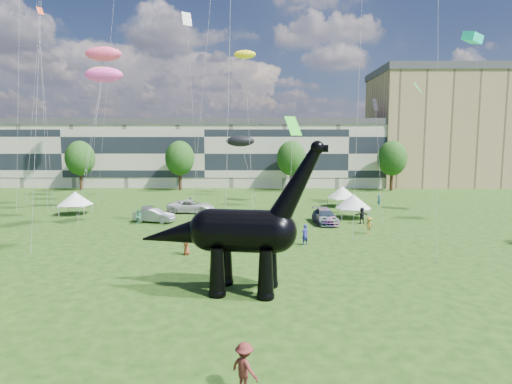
{
  "coord_description": "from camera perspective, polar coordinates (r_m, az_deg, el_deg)",
  "views": [
    {
      "loc": [
        2.55,
        -23.62,
        8.73
      ],
      "look_at": [
        2.19,
        8.0,
        5.0
      ],
      "focal_mm": 30.0,
      "sensor_mm": 36.0,
      "label": 1
    }
  ],
  "objects": [
    {
      "name": "tree_far_right",
      "position": [
        80.16,
        17.72,
        4.66
      ],
      "size": [
        5.2,
        5.2,
        9.44
      ],
      "color": "#382314",
      "rests_on": "ground"
    },
    {
      "name": "gazebo_left",
      "position": [
        55.77,
        -22.95,
        -0.8
      ],
      "size": [
        4.18,
        4.18,
        2.77
      ],
      "rotation": [
        0.0,
        0.0,
        0.05
      ],
      "color": "white",
      "rests_on": "ground"
    },
    {
      "name": "gazebo_near",
      "position": [
        50.05,
        12.84,
        -1.23
      ],
      "size": [
        4.14,
        4.14,
        2.77
      ],
      "rotation": [
        0.0,
        0.0,
        -0.04
      ],
      "color": "silver",
      "rests_on": "ground"
    },
    {
      "name": "ground",
      "position": [
        25.31,
        -5.32,
        -13.48
      ],
      "size": [
        220.0,
        220.0,
        0.0
      ],
      "primitive_type": "plane",
      "color": "#16330C",
      "rests_on": "ground"
    },
    {
      "name": "tree_mid_left",
      "position": [
        78.03,
        -10.14,
        4.83
      ],
      "size": [
        5.2,
        5.2,
        9.44
      ],
      "color": "#382314",
      "rests_on": "ground"
    },
    {
      "name": "dinosaur_sculpture",
      "position": [
        24.92,
        -2.68,
        -5.51
      ],
      "size": [
        11.22,
        3.62,
        9.13
      ],
      "rotation": [
        0.0,
        0.0,
        -0.14
      ],
      "color": "black",
      "rests_on": "ground"
    },
    {
      "name": "apartment_block",
      "position": [
        96.24,
        23.76,
        7.51
      ],
      "size": [
        28.0,
        18.0,
        22.0
      ],
      "primitive_type": "cube",
      "color": "tan",
      "rests_on": "ground"
    },
    {
      "name": "terrace_row",
      "position": [
        86.31,
        -6.4,
        4.87
      ],
      "size": [
        78.0,
        11.0,
        12.0
      ],
      "primitive_type": "cube",
      "color": "beige",
      "rests_on": "ground"
    },
    {
      "name": "visitors",
      "position": [
        38.74,
        -0.3,
        -5.01
      ],
      "size": [
        43.0,
        45.0,
        1.8
      ],
      "color": "#3F2F6B",
      "rests_on": "ground"
    },
    {
      "name": "car_white",
      "position": [
        53.28,
        -8.67,
        -1.91
      ],
      "size": [
        5.89,
        2.94,
        1.6
      ],
      "primitive_type": "imported",
      "rotation": [
        0.0,
        0.0,
        1.52
      ],
      "color": "silver",
      "rests_on": "ground"
    },
    {
      "name": "car_silver",
      "position": [
        51.47,
        -14.33,
        -2.5
      ],
      "size": [
        2.47,
        4.15,
        1.32
      ],
      "primitive_type": "imported",
      "rotation": [
        0.0,
        0.0,
        0.25
      ],
      "color": "#ACADB1",
      "rests_on": "ground"
    },
    {
      "name": "tree_far_left",
      "position": [
        83.28,
        -22.43,
        4.54
      ],
      "size": [
        5.2,
        5.2,
        9.44
      ],
      "color": "#382314",
      "rests_on": "ground"
    },
    {
      "name": "kites",
      "position": [
        55.39,
        -15.4,
        18.32
      ],
      "size": [
        64.42,
        41.86,
        28.28
      ],
      "color": "red",
      "rests_on": "ground"
    },
    {
      "name": "gazebo_far",
      "position": [
        58.87,
        11.43,
        -0.05
      ],
      "size": [
        4.81,
        4.81,
        2.74
      ],
      "rotation": [
        0.0,
        0.0,
        0.26
      ],
      "color": "white",
      "rests_on": "ground"
    },
    {
      "name": "tree_mid_right",
      "position": [
        76.85,
        4.73,
        4.88
      ],
      "size": [
        5.2,
        5.2,
        9.44
      ],
      "color": "#382314",
      "rests_on": "ground"
    },
    {
      "name": "car_grey",
      "position": [
        47.87,
        -13.43,
        -3.08
      ],
      "size": [
        4.69,
        2.54,
        1.47
      ],
      "primitive_type": "imported",
      "rotation": [
        0.0,
        0.0,
        1.34
      ],
      "color": "gray",
      "rests_on": "ground"
    },
    {
      "name": "car_dark",
      "position": [
        46.44,
        9.19,
        -3.25
      ],
      "size": [
        2.54,
        5.36,
        1.51
      ],
      "primitive_type": "imported",
      "rotation": [
        0.0,
        0.0,
        0.08
      ],
      "color": "#595960",
      "rests_on": "ground"
    }
  ]
}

